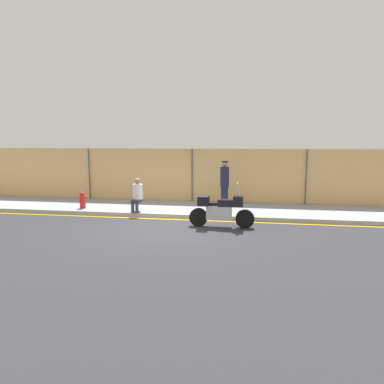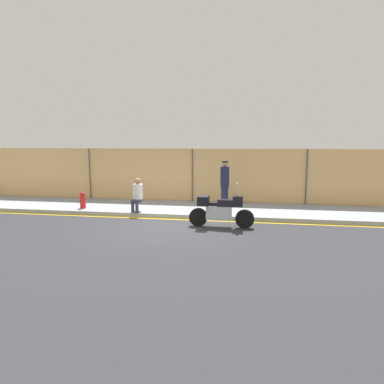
{
  "view_description": "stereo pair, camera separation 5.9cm",
  "coord_description": "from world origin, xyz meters",
  "px_view_note": "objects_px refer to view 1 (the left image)",
  "views": [
    {
      "loc": [
        2.46,
        -10.63,
        2.77
      ],
      "look_at": [
        0.42,
        1.73,
        0.95
      ],
      "focal_mm": 32.0,
      "sensor_mm": 36.0,
      "label": 1
    },
    {
      "loc": [
        2.52,
        -10.62,
        2.77
      ],
      "look_at": [
        0.42,
        1.73,
        0.95
      ],
      "focal_mm": 32.0,
      "sensor_mm": 36.0,
      "label": 2
    }
  ],
  "objects_px": {
    "officer_standing": "(225,184)",
    "fire_hydrant": "(82,200)",
    "person_seated_on_curb": "(137,193)",
    "motorcycle": "(221,209)"
  },
  "relations": [
    {
      "from": "motorcycle",
      "to": "fire_hydrant",
      "type": "xyz_separation_m",
      "value": [
        -5.67,
        1.58,
        -0.12
      ]
    },
    {
      "from": "officer_standing",
      "to": "person_seated_on_curb",
      "type": "bearing_deg",
      "value": -158.49
    },
    {
      "from": "officer_standing",
      "to": "fire_hydrant",
      "type": "bearing_deg",
      "value": -168.85
    },
    {
      "from": "person_seated_on_curb",
      "to": "motorcycle",
      "type": "bearing_deg",
      "value": -22.98
    },
    {
      "from": "person_seated_on_curb",
      "to": "fire_hydrant",
      "type": "xyz_separation_m",
      "value": [
        -2.36,
        0.18,
        -0.37
      ]
    },
    {
      "from": "fire_hydrant",
      "to": "motorcycle",
      "type": "bearing_deg",
      "value": -15.57
    },
    {
      "from": "officer_standing",
      "to": "person_seated_on_curb",
      "type": "xyz_separation_m",
      "value": [
        -3.25,
        -1.28,
        -0.28
      ]
    },
    {
      "from": "fire_hydrant",
      "to": "person_seated_on_curb",
      "type": "bearing_deg",
      "value": -4.25
    },
    {
      "from": "person_seated_on_curb",
      "to": "fire_hydrant",
      "type": "bearing_deg",
      "value": 175.75
    },
    {
      "from": "officer_standing",
      "to": "fire_hydrant",
      "type": "height_order",
      "value": "officer_standing"
    }
  ]
}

